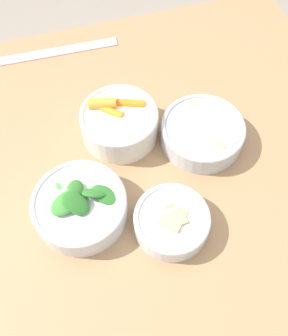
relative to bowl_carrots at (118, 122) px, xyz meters
The scene contains 7 objects.
ground_plane 0.82m from the bowl_carrots, 87.78° to the right, with size 10.00×10.00×0.00m, color gray.
dining_table 0.18m from the bowl_carrots, 87.78° to the right, with size 1.06×0.90×0.77m.
bowl_carrots is the anchor object (origin of this frame).
bowl_greens 0.20m from the bowl_carrots, 124.94° to the right, with size 0.18×0.18×0.09m.
bowl_beans_hotdog 0.18m from the bowl_carrots, 21.98° to the right, with size 0.18×0.18×0.05m.
bowl_cookies 0.24m from the bowl_carrots, 80.41° to the right, with size 0.14×0.14×0.05m.
ruler 0.31m from the bowl_carrots, 108.21° to the left, with size 0.32×0.04×0.00m.
Camera 1 is at (-0.09, -0.39, 1.44)m, focal length 40.00 mm.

